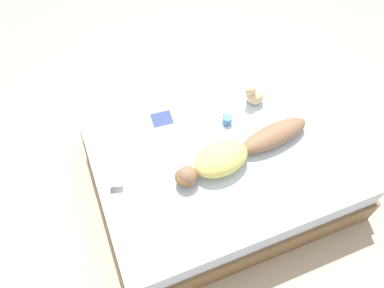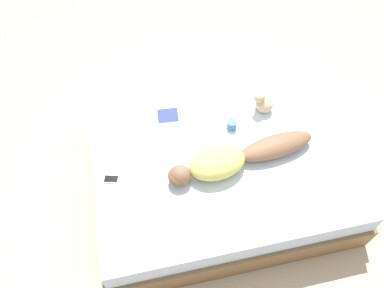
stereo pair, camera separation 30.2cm
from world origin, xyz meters
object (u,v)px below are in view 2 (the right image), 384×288
Objects in this scene: open_magazine at (169,126)px; coffee_mug at (232,124)px; person at (235,158)px; cell_phone at (111,179)px.

coffee_mug is (-0.13, -0.55, 0.04)m from open_magazine.
open_magazine is (0.52, 0.47, -0.09)m from person.
open_magazine is at bearing 76.52° from coffee_mug.
person is 8.85× the size of cell_phone.
coffee_mug reaches higher than cell_phone.
coffee_mug is at bearing -59.65° from cell_phone.
coffee_mug reaches higher than open_magazine.
open_magazine is 0.57m from coffee_mug.
cell_phone is (-0.45, 0.57, 0.00)m from open_magazine.
person is 10.82× the size of coffee_mug.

